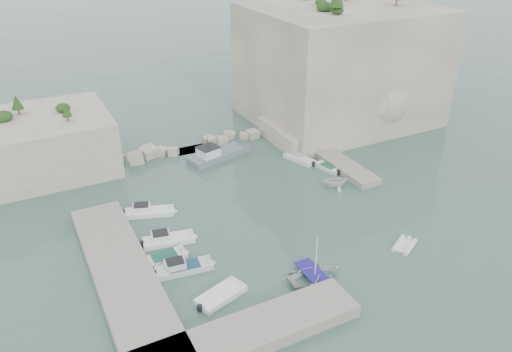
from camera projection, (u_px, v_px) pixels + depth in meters
name	position (u px, v px, depth m)	size (l,w,h in m)	color
ground	(282.00, 225.00, 52.37)	(400.00, 400.00, 0.00)	#416258
cliff_east	(339.00, 65.00, 75.68)	(26.00, 22.00, 17.00)	beige
cliff_terrace	(299.00, 132.00, 71.14)	(8.00, 10.00, 2.50)	beige
outcrop_west	(44.00, 143.00, 62.27)	(16.00, 14.00, 7.00)	beige
quay_west	(123.00, 274.00, 44.47)	(5.00, 24.00, 1.10)	#9E9689
quay_south	(250.00, 333.00, 38.28)	(18.00, 4.00, 1.10)	#9E9689
ledge_east	(333.00, 159.00, 65.47)	(3.00, 16.00, 0.80)	#9E9689
breakwater	(197.00, 144.00, 68.89)	(28.00, 3.00, 1.40)	beige
motorboat_a	(150.00, 214.00, 54.23)	(5.74, 1.71, 1.40)	white
motorboat_b	(169.00, 242.00, 49.67)	(5.54, 1.81, 1.40)	white
motorboat_c	(165.00, 260.00, 47.09)	(4.60, 1.67, 0.70)	silver
motorboat_d	(184.00, 270.00, 45.78)	(5.73, 1.70, 1.40)	silver
motorboat_e	(221.00, 298.00, 42.58)	(4.88, 2.00, 0.70)	white
rowboat	(315.00, 279.00, 44.73)	(3.59, 5.03, 1.04)	silver
inflatable_dinghy	(404.00, 247.00, 49.00)	(3.12, 1.51, 0.44)	silver
tender_east_a	(335.00, 186.00, 59.77)	(2.99, 3.47, 1.83)	white
tender_east_b	(328.00, 170.00, 63.56)	(3.84, 1.31, 0.70)	silver
tender_east_c	(299.00, 161.00, 65.76)	(4.90, 1.58, 0.70)	silver
tender_east_d	(306.00, 158.00, 66.65)	(1.48, 3.92, 1.52)	white
work_boat	(219.00, 157.00, 66.68)	(9.55, 2.82, 2.20)	slate
rowboat_mast	(316.00, 255.00, 43.50)	(0.10, 0.10, 4.20)	white
vegetation	(309.00, 1.00, 70.25)	(53.48, 13.88, 13.40)	#1E4219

